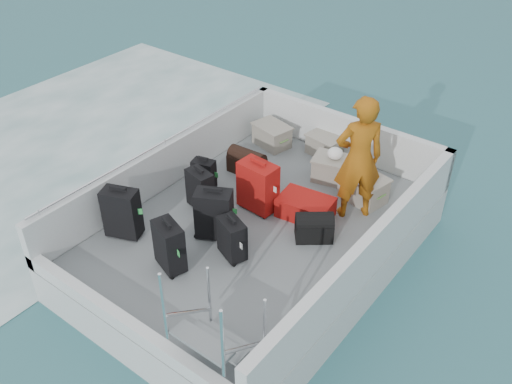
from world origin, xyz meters
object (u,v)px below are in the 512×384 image
crate_0 (272,136)px  passenger (359,159)px  suitcase_6 (232,239)px  crate_3 (363,189)px  crate_2 (334,170)px  suitcase_1 (200,190)px  suitcase_2 (204,175)px  suitcase_3 (169,247)px  suitcase_8 (305,207)px  crate_1 (324,146)px  suitcase_5 (258,187)px  suitcase_4 (214,215)px  suitcase_0 (122,213)px

crate_0 → passenger: (2.08, -0.86, 0.75)m
suitcase_6 → crate_3: 2.29m
suitcase_6 → crate_3: suitcase_6 is taller
suitcase_6 → crate_2: (0.11, 2.35, -0.10)m
crate_0 → crate_3: bearing=-12.9°
suitcase_1 → suitcase_2: size_ratio=1.24×
suitcase_3 → suitcase_8: (0.76, 1.96, -0.19)m
crate_1 → suitcase_5: bearing=-88.9°
suitcase_3 → crate_3: (1.22, 2.81, -0.15)m
suitcase_5 → suitcase_8: bearing=25.8°
suitcase_3 → crate_3: size_ratio=1.07×
crate_0 → crate_2: size_ratio=0.97×
suitcase_4 → suitcase_6: suitcase_4 is taller
crate_1 → suitcase_3: bearing=-91.2°
suitcase_5 → crate_2: suitcase_5 is taller
suitcase_0 → suitcase_1: size_ratio=1.19×
suitcase_3 → suitcase_4: 0.82m
suitcase_0 → suitcase_6: size_ratio=1.29×
crate_1 → crate_3: 1.37m
suitcase_6 → suitcase_8: size_ratio=0.75×
suitcase_0 → suitcase_2: 1.51m
suitcase_2 → suitcase_3: size_ratio=0.73×
suitcase_4 → crate_0: size_ratio=1.22×
suitcase_8 → crate_3: bearing=-35.8°
suitcase_6 → suitcase_8: 1.35m
suitcase_3 → crate_1: (0.08, 3.56, -0.18)m
suitcase_2 → crate_1: bearing=50.0°
suitcase_5 → crate_3: (1.11, 1.13, -0.18)m
passenger → suitcase_4: bearing=6.4°
crate_1 → crate_3: size_ratio=0.84×
suitcase_6 → crate_3: size_ratio=0.89×
crate_2 → crate_3: 0.65m
suitcase_0 → suitcase_8: size_ratio=0.97×
suitcase_3 → crate_1: size_ratio=1.26×
suitcase_3 → suitcase_5: 1.69m
suitcase_0 → passenger: bearing=24.3°
suitcase_1 → crate_0: bearing=108.0°
suitcase_2 → suitcase_4: suitcase_4 is taller
suitcase_6 → suitcase_2: bearing=167.0°
suitcase_8 → passenger: size_ratio=0.41×
suitcase_3 → crate_0: bearing=122.8°
crate_0 → suitcase_5: bearing=-60.1°
suitcase_3 → crate_2: suitcase_3 is taller
suitcase_5 → suitcase_6: size_ratio=1.33×
suitcase_0 → suitcase_3: suitcase_0 is taller
suitcase_3 → suitcase_8: size_ratio=0.89×
suitcase_0 → suitcase_3: (0.97, -0.08, -0.03)m
passenger → suitcase_8: bearing=-3.4°
suitcase_2 → suitcase_8: (1.61, 0.37, -0.10)m
suitcase_1 → suitcase_5: size_ratio=0.82×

